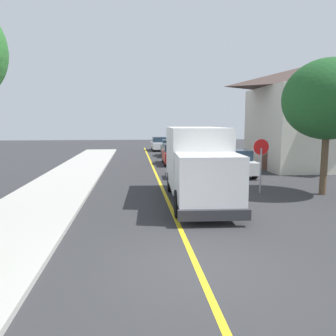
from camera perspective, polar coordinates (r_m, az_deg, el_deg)
ground_plane at (r=8.22m, az=5.07°, el=-16.70°), size 120.00×120.00×0.00m
sidewalk_curb at (r=12.45m, az=-24.40°, el=-8.42°), size 3.60×60.00×0.15m
centre_line_yellow at (r=17.73m, az=-1.09°, el=-3.26°), size 0.16×56.00×0.01m
box_truck at (r=14.47m, az=5.14°, el=1.26°), size 2.74×7.29×3.20m
parked_car_near at (r=20.36m, az=4.14°, el=0.40°), size 1.94×4.45×1.67m
parked_car_mid at (r=27.46m, az=1.02°, el=2.33°), size 1.91×4.44×1.67m
parked_car_far at (r=34.06m, az=0.43°, el=3.39°), size 1.87×4.43×1.67m
parked_car_furthest at (r=41.00m, az=-1.53°, el=4.14°), size 1.87×4.43×1.67m
parked_van_across at (r=22.07m, az=11.68°, el=0.83°), size 1.95×4.46×1.67m
stop_sign at (r=16.52m, az=15.71°, el=2.12°), size 0.80×0.10×2.65m
house_across_street at (r=28.10m, az=25.87°, el=8.59°), size 11.55×7.92×8.04m
street_tree_far_side at (r=17.24m, az=25.88°, el=10.57°), size 4.13×4.13×6.34m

